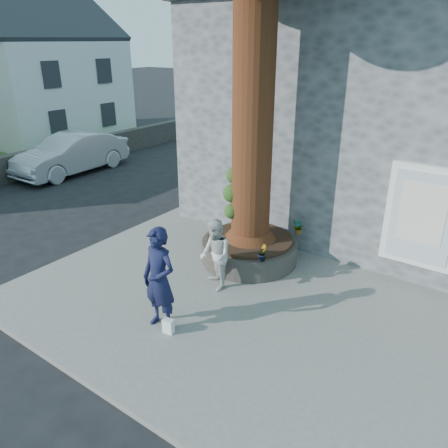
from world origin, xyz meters
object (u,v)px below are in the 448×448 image
Objects in this scene: woman at (215,255)px; a_board_sign at (32,166)px; man at (159,280)px; car_silver at (72,154)px; planter at (249,249)px.

woman is 11.29m from a_board_sign.
man is 1.99× the size of a_board_sign.
car_silver is (-10.31, 3.99, -0.10)m from woman.
car_silver is (-10.32, 5.70, -0.32)m from man.
man reaches higher than a_board_sign.
car_silver is at bearing 25.36° from a_board_sign.
planter is at bearing -44.87° from a_board_sign.
planter is 0.47× the size of car_silver.
car_silver reaches higher than a_board_sign.
woman is at bearing -86.78° from planter.
man is 11.82m from a_board_sign.
planter is 1.47× the size of woman.
man is 1.72m from woman.
a_board_sign reaches higher than planter.
car_silver is (-10.23, 2.49, 0.39)m from planter.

